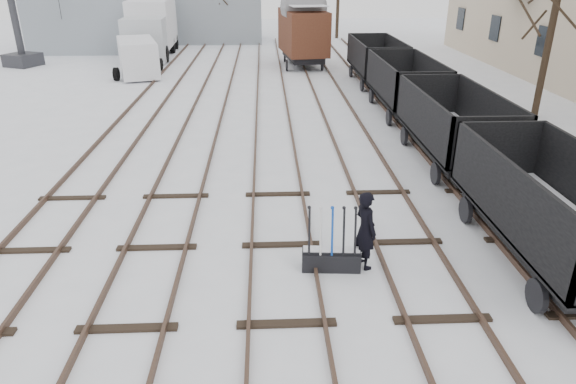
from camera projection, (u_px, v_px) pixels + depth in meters
name	position (u px, v px, depth m)	size (l,w,h in m)	color
ground	(287.00, 325.00, 9.74)	(120.00, 120.00, 0.00)	white
tracks	(273.00, 121.00, 22.19)	(13.90, 52.00, 0.16)	black
shed_left	(106.00, 22.00, 41.22)	(10.00, 8.00, 4.10)	#8F98A1
shed_right	(222.00, 14.00, 45.16)	(7.00, 6.00, 4.50)	#8F98A1
ground_frame	(331.00, 258.00, 11.43)	(1.33, 0.52, 1.49)	black
worker	(365.00, 230.00, 11.30)	(0.67, 0.44, 1.82)	black
freight_wagon_a	(548.00, 223.00, 11.57)	(2.39, 5.98, 2.44)	black
freight_wagon_b	(452.00, 136.00, 17.41)	(2.39, 5.98, 2.44)	black
freight_wagon_c	(404.00, 93.00, 23.25)	(2.39, 5.98, 2.44)	black
freight_wagon_d	(376.00, 67.00, 29.09)	(2.39, 5.98, 2.44)	black
box_van_wagon	(303.00, 30.00, 33.52)	(3.38, 5.49, 3.96)	black
lorry	(151.00, 28.00, 37.45)	(3.11, 8.78, 3.94)	black
panel_van	(138.00, 57.00, 31.15)	(3.38, 5.25, 2.14)	silver
crane	(18.00, 28.00, 33.69)	(2.46, 5.54, 9.33)	#2A2A2F
tree_near	(548.00, 48.00, 21.85)	(0.30, 0.30, 6.01)	black
tree_far_left	(230.00, 13.00, 43.47)	(0.30, 0.30, 5.00)	black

